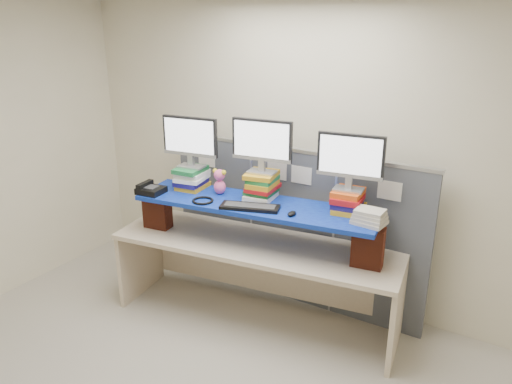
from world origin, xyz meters
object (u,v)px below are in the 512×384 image
Objects in this scene: monitor_center at (262,143)px; keyboard at (250,207)px; desk at (256,258)px; desk_phone at (150,189)px; monitor_right at (350,159)px; blue_board at (256,205)px; monitor_left at (190,139)px.

monitor_center is 0.55m from keyboard.
desk is 0.56m from keyboard.
monitor_center is 1.11m from desk_phone.
monitor_right is 2.22× the size of desk_phone.
desk is 4.93× the size of monitor_center.
monitor_center reaches higher than desk.
monitor_center is 2.22× the size of desk_phone.
monitor_right is at bearing 8.91° from desk.
desk_phone is at bearing -171.64° from blue_board.
desk is 1.24× the size of blue_board.
monitor_right is (0.75, 0.10, -0.05)m from monitor_center.
desk_phone is at bearing -171.64° from desk.
blue_board is 0.85m from monitor_left.
monitor_left is at bearing 180.00° from monitor_right.
monitor_right reaches higher than keyboard.
monitor_center is at bearing 180.00° from monitor_right.
keyboard is 2.16× the size of desk_phone.
monitor_left is 1.03× the size of keyboard.
keyboard is at bearing -89.86° from monitor_center.
desk is at bearing -9.74° from monitor_left.
monitor_center is at bearing 79.54° from keyboard.
monitor_left is 0.87m from keyboard.
desk is 5.07× the size of keyboard.
desk_phone is at bearing 169.75° from keyboard.
monitor_center is (-0.01, 0.12, 1.02)m from desk.
monitor_center is 1.03× the size of keyboard.
desk_phone reaches higher than blue_board.
monitor_left is 1.45m from monitor_right.
desk is 4.93× the size of monitor_right.
monitor_right is at bearing 10.86° from desk_phone.
desk is 1.03m from monitor_center.
monitor_left is 1.00× the size of monitor_right.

